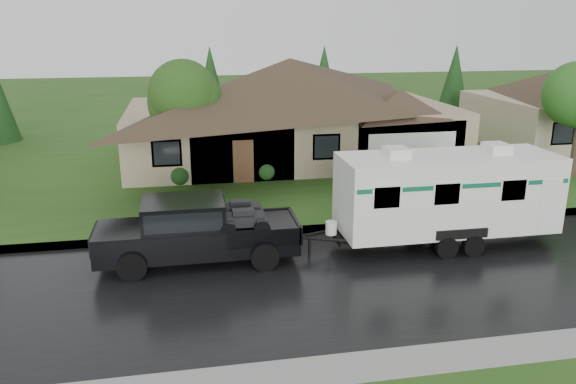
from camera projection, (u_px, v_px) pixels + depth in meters
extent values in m
plane|color=#245219|center=(309.00, 255.00, 19.22)|extent=(140.00, 140.00, 0.00)
cube|color=black|center=(323.00, 280.00, 17.33)|extent=(140.00, 8.00, 0.01)
cube|color=gray|center=(296.00, 230.00, 21.31)|extent=(140.00, 0.50, 0.15)
cube|color=#245219|center=(254.00, 155.00, 33.31)|extent=(140.00, 26.00, 0.15)
cube|color=gray|center=(290.00, 131.00, 32.27)|extent=(18.00, 10.00, 3.00)
pyramid|color=#3A2C20|center=(290.00, 58.00, 31.08)|extent=(19.44, 10.80, 2.60)
cube|color=gray|center=(398.00, 141.00, 30.44)|extent=(5.76, 4.00, 2.70)
cylinder|color=#382B1E|center=(187.00, 157.00, 27.05)|extent=(0.40, 0.40, 2.51)
sphere|color=#2E581C|center=(184.00, 100.00, 26.26)|extent=(3.46, 3.46, 3.46)
cylinder|color=#382B1E|center=(575.00, 152.00, 28.37)|extent=(0.39, 0.39, 2.43)
sphere|color=#143814|center=(180.00, 174.00, 27.02)|extent=(1.00, 1.00, 1.00)
sphere|color=#143814|center=(266.00, 170.00, 27.76)|extent=(1.00, 1.00, 1.00)
sphere|color=#143814|center=(348.00, 166.00, 28.50)|extent=(1.00, 1.00, 1.00)
sphere|color=#143814|center=(425.00, 162.00, 29.25)|extent=(1.00, 1.00, 1.00)
cube|color=black|center=(198.00, 237.00, 18.47)|extent=(6.50, 2.17, 0.93)
cube|color=black|center=(122.00, 234.00, 17.97)|extent=(1.73, 2.11, 0.38)
cube|color=black|center=(183.00, 214.00, 18.16)|extent=(2.60, 2.04, 0.98)
cube|color=black|center=(183.00, 213.00, 18.14)|extent=(2.38, 2.08, 0.60)
cube|color=black|center=(260.00, 227.00, 18.77)|extent=(2.38, 2.06, 0.07)
cylinder|color=black|center=(132.00, 266.00, 17.22)|extent=(0.91, 0.35, 0.91)
cylinder|color=black|center=(137.00, 241.00, 19.22)|extent=(0.91, 0.35, 0.91)
cylinder|color=black|center=(265.00, 256.00, 17.95)|extent=(0.91, 0.35, 0.91)
cylinder|color=black|center=(256.00, 233.00, 19.95)|extent=(0.91, 0.35, 0.91)
cube|color=white|center=(447.00, 192.00, 19.70)|extent=(7.59, 2.60, 2.66)
cube|color=black|center=(443.00, 232.00, 20.13)|extent=(8.02, 1.30, 0.15)
cube|color=#0D5C40|center=(448.00, 176.00, 19.53)|extent=(7.43, 2.62, 0.15)
cube|color=white|center=(397.00, 153.00, 18.92)|extent=(0.76, 0.87, 0.35)
cube|color=white|center=(497.00, 148.00, 19.57)|extent=(0.76, 0.87, 0.35)
cylinder|color=black|center=(447.00, 247.00, 18.85)|extent=(0.76, 0.26, 0.76)
cylinder|color=black|center=(416.00, 222.00, 21.26)|extent=(0.76, 0.26, 0.76)
cylinder|color=black|center=(473.00, 245.00, 19.03)|extent=(0.76, 0.26, 0.76)
cylinder|color=black|center=(440.00, 220.00, 21.43)|extent=(0.76, 0.26, 0.76)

